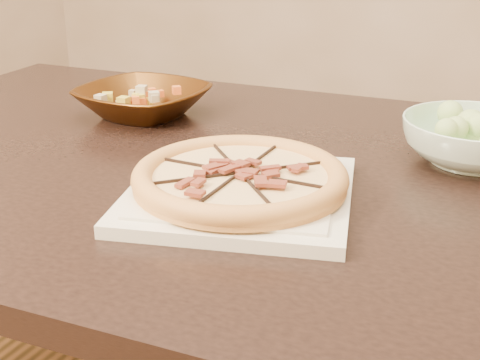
% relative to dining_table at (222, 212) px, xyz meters
% --- Properties ---
extents(dining_table, '(1.55, 1.05, 0.75)m').
position_rel_dining_table_xyz_m(dining_table, '(0.00, 0.00, 0.00)').
color(dining_table, black).
rests_on(dining_table, floor).
extents(plate, '(0.37, 0.37, 0.02)m').
position_rel_dining_table_xyz_m(plate, '(0.10, -0.13, 0.10)').
color(plate, beige).
rests_on(plate, dining_table).
extents(pizza, '(0.30, 0.30, 0.03)m').
position_rel_dining_table_xyz_m(pizza, '(0.10, -0.13, 0.13)').
color(pizza, '#E09950').
rests_on(pizza, plate).
extents(bronze_bowl, '(0.26, 0.26, 0.06)m').
position_rel_dining_table_xyz_m(bronze_bowl, '(-0.25, 0.15, 0.12)').
color(bronze_bowl, '#583211').
rests_on(bronze_bowl, dining_table).
extents(mixed_dish, '(0.11, 0.11, 0.03)m').
position_rel_dining_table_xyz_m(mixed_dish, '(-0.25, 0.15, 0.17)').
color(mixed_dish, tan).
rests_on(mixed_dish, bronze_bowl).
extents(salad_bowl, '(0.24, 0.24, 0.07)m').
position_rel_dining_table_xyz_m(salad_bowl, '(0.36, 0.17, 0.13)').
color(salad_bowl, silver).
rests_on(salad_bowl, dining_table).
extents(salad, '(0.08, 0.11, 0.04)m').
position_rel_dining_table_xyz_m(salad, '(0.36, 0.17, 0.18)').
color(salad, '#BBE480').
rests_on(salad, salad_bowl).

